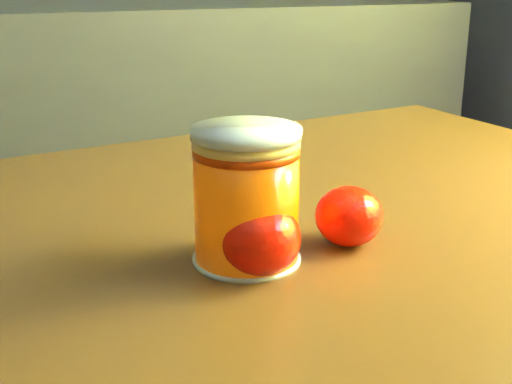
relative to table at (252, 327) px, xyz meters
name	(u,v)px	position (x,y,z in m)	size (l,w,h in m)	color
table	(252,327)	(0.00, 0.00, 0.00)	(1.14, 0.90, 0.77)	brown
juice_glass	(246,197)	(-0.02, -0.06, 0.15)	(0.09, 0.09, 0.11)	#E45304
orange_front	(260,239)	(-0.02, -0.09, 0.13)	(0.06, 0.06, 0.06)	#FF1A05
orange_back	(349,216)	(0.07, -0.06, 0.12)	(0.06, 0.06, 0.05)	#FF1A05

